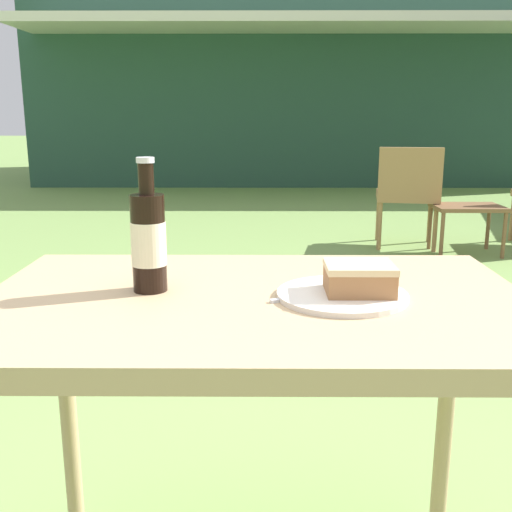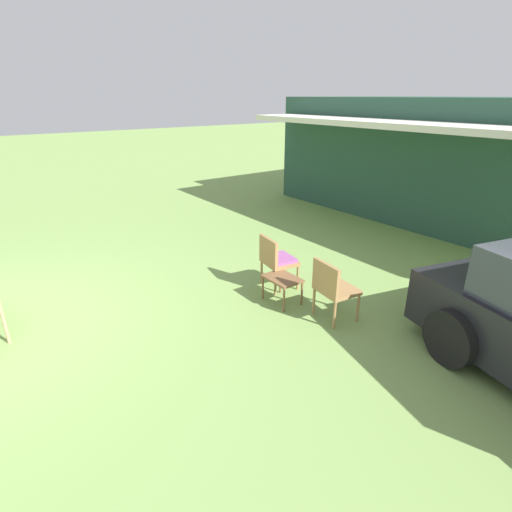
{
  "view_description": "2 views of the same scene",
  "coord_description": "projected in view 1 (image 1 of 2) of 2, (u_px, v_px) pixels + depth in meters",
  "views": [
    {
      "loc": [
        0.01,
        -1.04,
        1.08
      ],
      "look_at": [
        0.0,
        0.1,
        0.81
      ],
      "focal_mm": 42.0,
      "sensor_mm": 36.0,
      "label": 1
    },
    {
      "loc": [
        5.52,
        0.24,
        2.79
      ],
      "look_at": [
        1.78,
        3.03,
        0.9
      ],
      "focal_mm": 28.0,
      "sensor_mm": 36.0,
      "label": 2
    }
  ],
  "objects": [
    {
      "name": "cake_on_plate",
      "position": [
        351.0,
        286.0,
        1.07
      ],
      "size": [
        0.23,
        0.23,
        0.06
      ],
      "color": "silver",
      "rests_on": "patio_table"
    },
    {
      "name": "cola_bottle_near",
      "position": [
        149.0,
        240.0,
        1.1
      ],
      "size": [
        0.06,
        0.06,
        0.25
      ],
      "color": "black",
      "rests_on": "patio_table"
    },
    {
      "name": "garden_side_table",
      "position": [
        467.0,
        212.0,
        4.68
      ],
      "size": [
        0.52,
        0.38,
        0.39
      ],
      "color": "brown",
      "rests_on": "ground_plane"
    },
    {
      "name": "patio_table",
      "position": [
        256.0,
        336.0,
        1.1
      ],
      "size": [
        0.99,
        0.64,
        0.76
      ],
      "color": "tan",
      "rests_on": "ground_plane"
    },
    {
      "name": "cabin_building",
      "position": [
        310.0,
        97.0,
        10.65
      ],
      "size": [
        8.69,
        5.35,
        2.74
      ],
      "color": "#284C3D",
      "rests_on": "ground_plane"
    },
    {
      "name": "fork",
      "position": [
        318.0,
        295.0,
        1.08
      ],
      "size": [
        0.17,
        0.08,
        0.01
      ],
      "color": "silver",
      "rests_on": "patio_table"
    },
    {
      "name": "wicker_chair_cushioned",
      "position": [
        408.0,
        189.0,
        4.87
      ],
      "size": [
        0.56,
        0.52,
        0.83
      ],
      "rotation": [
        0.0,
        0.0,
        2.98
      ],
      "color": "#9E7547",
      "rests_on": "ground_plane"
    }
  ]
}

